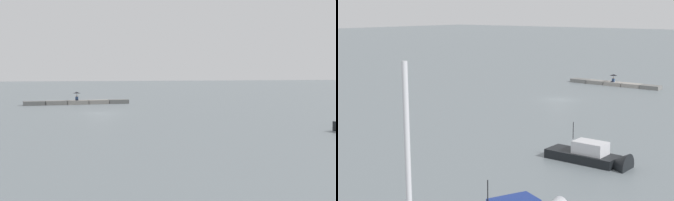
{
  "view_description": "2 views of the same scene",
  "coord_description": "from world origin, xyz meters",
  "views": [
    {
      "loc": [
        10.36,
        49.28,
        4.24
      ],
      "look_at": [
        0.77,
        23.33,
        2.67
      ],
      "focal_mm": 48.73,
      "sensor_mm": 36.0,
      "label": 1
    },
    {
      "loc": [
        -34.93,
        56.5,
        11.64
      ],
      "look_at": [
        -0.76,
        12.37,
        1.72
      ],
      "focal_mm": 54.65,
      "sensor_mm": 36.0,
      "label": 2
    }
  ],
  "objects": [
    {
      "name": "ground_plane",
      "position": [
        0.0,
        0.0,
        0.0
      ],
      "size": [
        500.0,
        500.0,
        0.0
      ],
      "primitive_type": "plane",
      "color": "slate"
    },
    {
      "name": "umbrella_open_black",
      "position": [
        0.1,
        -16.07,
        1.68
      ],
      "size": [
        1.13,
        1.13,
        1.25
      ],
      "color": "black",
      "rests_on": "seawall_pier"
    },
    {
      "name": "person_seated_blue_left",
      "position": [
        0.11,
        -16.01,
        0.84
      ],
      "size": [
        0.41,
        0.62,
        0.73
      ],
      "rotation": [
        0.0,
        0.0,
        -0.06
      ],
      "color": "#1E2333",
      "rests_on": "seawall_pier"
    },
    {
      "name": "seawall_pier",
      "position": [
        0.0,
        -16.17,
        0.29
      ],
      "size": [
        14.83,
        1.73,
        0.59
      ],
      "color": "slate",
      "rests_on": "ground_plane"
    }
  ]
}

